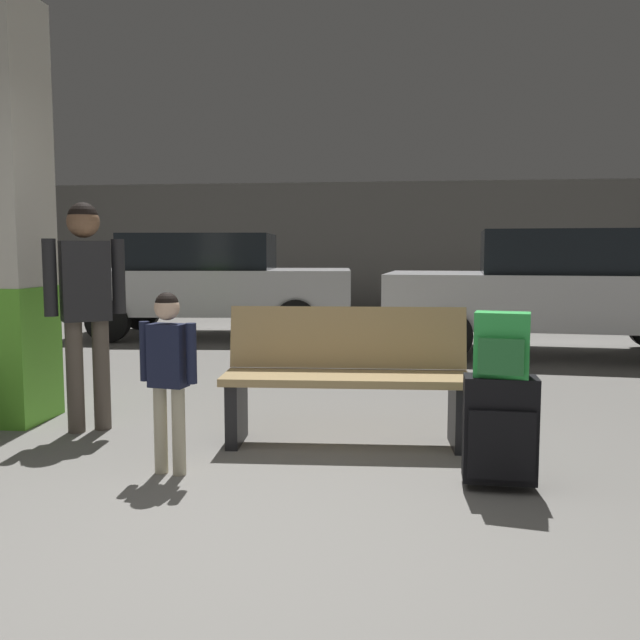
% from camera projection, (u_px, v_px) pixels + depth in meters
% --- Properties ---
extents(ground_plane, '(18.00, 18.00, 0.10)m').
position_uv_depth(ground_plane, '(333.00, 382.00, 6.89)').
color(ground_plane, gray).
extents(garage_back_wall, '(18.00, 0.12, 2.80)m').
position_uv_depth(garage_back_wall, '(374.00, 245.00, 15.49)').
color(garage_back_wall, slate).
rests_on(garage_back_wall, ground_plane).
extents(structural_pillar, '(0.57, 0.57, 3.07)m').
position_uv_depth(structural_pillar, '(1.00, 215.00, 4.99)').
color(structural_pillar, '#66C633').
rests_on(structural_pillar, ground_plane).
extents(bench, '(1.63, 0.62, 0.89)m').
position_uv_depth(bench, '(346.00, 376.00, 4.52)').
color(bench, tan).
rests_on(bench, ground_plane).
extents(suitcase, '(0.39, 0.24, 0.60)m').
position_uv_depth(suitcase, '(500.00, 430.00, 3.63)').
color(suitcase, black).
rests_on(suitcase, ground_plane).
extents(backpack_bright, '(0.30, 0.23, 0.34)m').
position_uv_depth(backpack_bright, '(502.00, 345.00, 3.59)').
color(backpack_bright, green).
rests_on(backpack_bright, suitcase).
extents(child, '(0.35, 0.23, 1.03)m').
position_uv_depth(child, '(168.00, 363.00, 3.85)').
color(child, beige).
rests_on(child, ground_plane).
extents(adult, '(0.46, 0.35, 1.59)m').
position_uv_depth(adult, '(85.00, 291.00, 4.75)').
color(adult, brown).
rests_on(adult, ground_plane).
extents(parked_car_far, '(4.25, 2.10, 1.51)m').
position_uv_depth(parked_car_far, '(209.00, 282.00, 10.20)').
color(parked_car_far, silver).
rests_on(parked_car_far, ground_plane).
extents(parked_car_near, '(4.22, 2.05, 1.51)m').
position_uv_depth(parked_car_near, '(561.00, 289.00, 8.33)').
color(parked_car_near, silver).
rests_on(parked_car_near, ground_plane).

